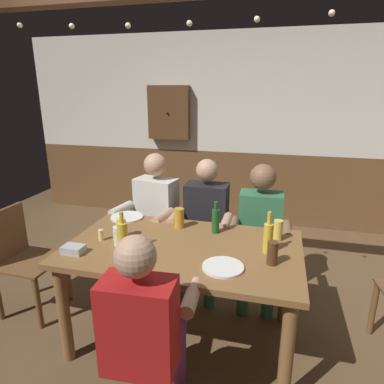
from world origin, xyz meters
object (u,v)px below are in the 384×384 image
at_px(chair_empty_near_right, 22,257).
at_px(table_candle, 101,235).
at_px(person_1, 205,221).
at_px(pint_glass_4, 272,253).
at_px(bottle_1, 123,236).
at_px(wall_dart_cabinet, 169,113).
at_px(bottle_2, 216,220).
at_px(pint_glass_3, 278,230).
at_px(plate_0, 127,217).
at_px(pint_glass_1, 179,218).
at_px(bottle_0, 268,237).
at_px(pint_glass_0, 119,236).
at_px(dining_table, 183,260).
at_px(condiment_caddy, 73,249).
at_px(person_3, 146,325).
at_px(plate_1, 223,267).
at_px(person_2, 260,228).
at_px(person_0, 152,215).
at_px(pint_glass_2, 122,228).

bearing_deg(chair_empty_near_right, table_candle, 84.82).
relative_size(person_1, pint_glass_4, 8.15).
xyz_separation_m(bottle_1, wall_dart_cabinet, (-0.51, 2.54, 0.62)).
relative_size(chair_empty_near_right, table_candle, 11.00).
xyz_separation_m(bottle_2, pint_glass_3, (0.45, -0.01, -0.03)).
distance_m(plate_0, pint_glass_1, 0.49).
xyz_separation_m(bottle_0, pint_glass_0, (-0.99, -0.14, -0.04)).
xyz_separation_m(table_candle, pint_glass_0, (0.16, -0.03, 0.03)).
height_order(dining_table, bottle_1, bottle_1).
distance_m(pint_glass_1, wall_dart_cabinet, 2.30).
xyz_separation_m(condiment_caddy, bottle_2, (0.84, 0.56, 0.07)).
relative_size(person_3, table_candle, 14.69).
distance_m(bottle_0, wall_dart_cabinet, 2.80).
height_order(plate_0, pint_glass_1, pint_glass_1).
relative_size(table_candle, pint_glass_1, 0.52).
distance_m(dining_table, person_3, 0.68).
relative_size(pint_glass_1, wall_dart_cabinet, 0.22).
height_order(dining_table, plate_0, plate_0).
bearing_deg(plate_0, person_1, 27.85).
height_order(condiment_caddy, pint_glass_3, pint_glass_3).
relative_size(plate_1, pint_glass_3, 1.71).
relative_size(bottle_2, wall_dart_cabinet, 0.35).
bearing_deg(bottle_0, plate_1, -131.21).
relative_size(person_1, pint_glass_1, 7.83).
distance_m(chair_empty_near_right, bottle_1, 1.10).
height_order(plate_1, bottle_0, bottle_0).
bearing_deg(person_2, bottle_1, 42.95).
distance_m(condiment_caddy, pint_glass_3, 1.40).
bearing_deg(person_2, pint_glass_1, 30.78).
xyz_separation_m(chair_empty_near_right, wall_dart_cabinet, (0.51, 2.35, 1.01)).
relative_size(person_0, bottle_1, 4.56).
bearing_deg(bottle_2, pint_glass_4, -41.65).
height_order(person_2, bottle_1, person_2).
xyz_separation_m(bottle_0, pint_glass_3, (0.06, 0.21, -0.03)).
relative_size(person_3, plate_1, 4.65).
distance_m(table_candle, bottle_2, 0.83).
relative_size(person_2, pint_glass_1, 7.72).
distance_m(person_0, bottle_2, 0.81).
distance_m(person_1, table_candle, 0.97).
xyz_separation_m(condiment_caddy, plate_0, (0.07, 0.67, -0.02)).
bearing_deg(table_candle, pint_glass_1, 37.59).
bearing_deg(pint_glass_1, plate_1, -50.86).
distance_m(bottle_2, wall_dart_cabinet, 2.43).
bearing_deg(bottle_0, pint_glass_1, 159.79).
distance_m(person_0, bottle_0, 1.25).
relative_size(condiment_caddy, pint_glass_2, 0.99).
bearing_deg(person_0, table_candle, 93.57).
bearing_deg(bottle_2, bottle_0, -29.70).
height_order(person_1, person_3, person_1).
xyz_separation_m(table_candle, pint_glass_2, (0.12, 0.09, 0.03)).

